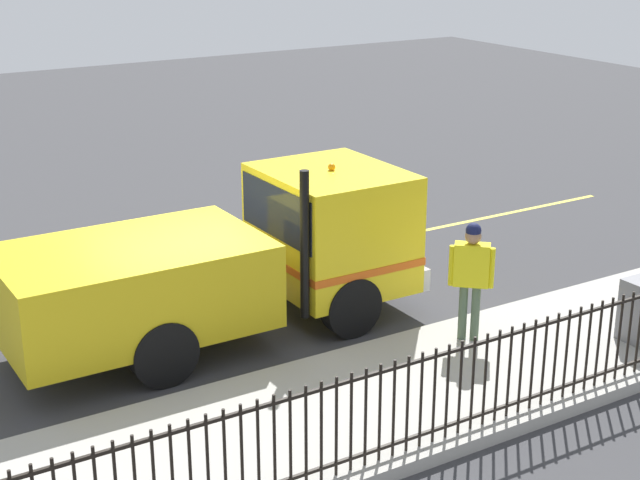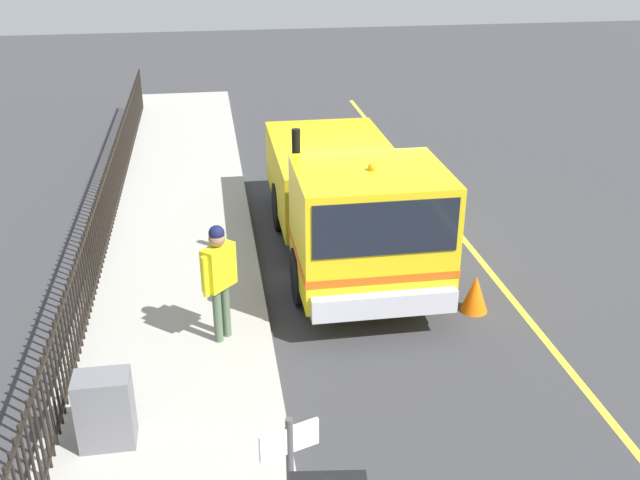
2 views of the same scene
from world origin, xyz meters
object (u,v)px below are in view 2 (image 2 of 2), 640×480
Objects in this scene: worker_standing at (219,271)px; utility_cabinet at (105,410)px; work_truck at (350,199)px; traffic_cone at (475,293)px.

worker_standing is 2.62m from utility_cabinet.
work_truck is at bearing -129.95° from utility_cabinet.
work_truck reaches higher than worker_standing.
utility_cabinet is (1.43, 2.11, -0.64)m from worker_standing.
work_truck is 3.41m from worker_standing.
work_truck is 2.77m from traffic_cone.
traffic_cone is at bearing -40.63° from worker_standing.
traffic_cone is at bearing -154.88° from utility_cabinet.
worker_standing is 1.93× the size of utility_cabinet.
work_truck is 5.97m from utility_cabinet.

